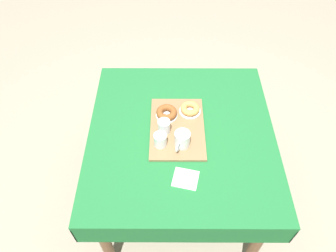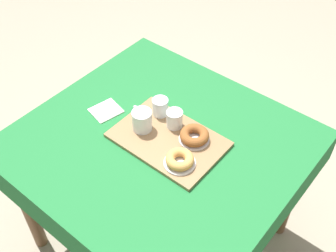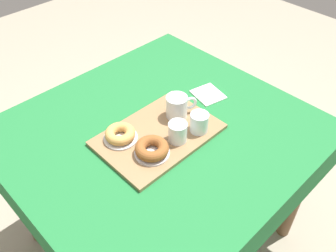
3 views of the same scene
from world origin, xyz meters
name	(u,v)px [view 3 (image 3 of 3)]	position (x,y,z in m)	size (l,w,h in m)	color
ground_plane	(162,233)	(0.00, 0.00, 0.00)	(6.00, 6.00, 0.00)	gray
dining_table	(160,149)	(0.00, 0.00, 0.64)	(1.12, 1.06, 0.75)	#1E6B33
serving_tray	(158,135)	(-0.03, -0.02, 0.76)	(0.45, 0.31, 0.02)	olive
tea_mug_left	(177,107)	(0.10, 0.00, 0.81)	(0.12, 0.08, 0.09)	white
water_glass_near	(177,133)	(0.00, -0.10, 0.80)	(0.07, 0.07, 0.08)	white
water_glass_far	(199,123)	(0.09, -0.12, 0.80)	(0.07, 0.07, 0.08)	white
donut_plate_left	(121,138)	(-0.15, 0.05, 0.77)	(0.13, 0.13, 0.01)	silver
sugar_donut_left	(120,134)	(-0.15, 0.05, 0.79)	(0.11, 0.11, 0.04)	tan
donut_plate_right	(152,153)	(-0.12, -0.08, 0.77)	(0.13, 0.13, 0.01)	silver
sugar_donut_right	(152,148)	(-0.12, -0.08, 0.79)	(0.12, 0.12, 0.04)	brown
paper_napkin	(208,94)	(0.30, 0.01, 0.75)	(0.11, 0.12, 0.01)	white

